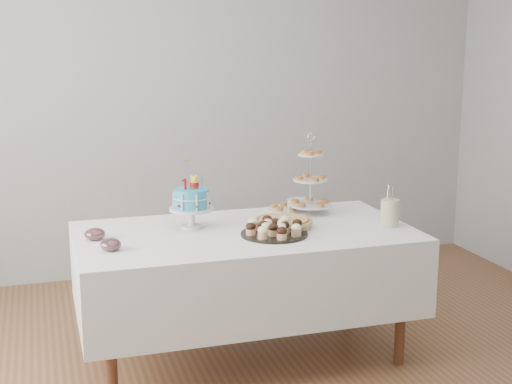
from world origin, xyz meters
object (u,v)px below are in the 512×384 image
object	(u,v)px
cupcake_tray	(274,228)
jam_bowl_a	(111,245)
jam_bowl_b	(95,234)
utensil_pitcher	(390,212)
birthday_cake	(192,210)
pie	(283,223)
tiered_stand	(311,180)
pastry_plate	(285,208)
plate_stack	(300,204)
table	(245,268)

from	to	relation	value
cupcake_tray	jam_bowl_a	bearing A→B (deg)	-178.10
jam_bowl_b	utensil_pitcher	size ratio (longest dim) A/B	0.47
birthday_cake	pie	size ratio (longest dim) A/B	1.16
pie	tiered_stand	xyz separation A→B (m)	(0.28, 0.28, 0.18)
birthday_cake	pastry_plate	xyz separation A→B (m)	(0.66, 0.25, -0.09)
birthday_cake	jam_bowl_a	distance (m)	0.60
pie	pastry_plate	world-z (taller)	pie
plate_stack	jam_bowl_a	bearing A→B (deg)	-155.61
cupcake_tray	table	bearing A→B (deg)	131.88
table	plate_stack	xyz separation A→B (m)	(0.49, 0.40, 0.26)
plate_stack	tiered_stand	bearing A→B (deg)	-81.70
jam_bowl_a	utensil_pitcher	bearing A→B (deg)	0.72
birthday_cake	plate_stack	bearing A→B (deg)	13.97
table	pie	world-z (taller)	pie
cupcake_tray	pie	xyz separation A→B (m)	(0.10, 0.13, -0.01)
jam_bowl_a	plate_stack	bearing A→B (deg)	24.39
utensil_pitcher	pastry_plate	bearing A→B (deg)	144.82
pastry_plate	utensil_pitcher	size ratio (longest dim) A/B	0.97
plate_stack	pastry_plate	bearing A→B (deg)	180.00
tiered_stand	pastry_plate	distance (m)	0.27
utensil_pitcher	pie	bearing A→B (deg)	-177.89
pie	jam_bowl_b	world-z (taller)	jam_bowl_b
cupcake_tray	tiered_stand	bearing A→B (deg)	47.53
table	tiered_stand	world-z (taller)	tiered_stand
jam_bowl_b	utensil_pitcher	xyz separation A→B (m)	(1.68, -0.21, 0.05)
table	jam_bowl_b	bearing A→B (deg)	176.27
table	birthday_cake	xyz separation A→B (m)	(-0.28, 0.15, 0.34)
table	pastry_plate	distance (m)	0.61
table	cupcake_tray	bearing A→B (deg)	-48.12
tiered_stand	plate_stack	distance (m)	0.22
jam_bowl_a	jam_bowl_b	distance (m)	0.24
cupcake_tray	utensil_pitcher	size ratio (longest dim) A/B	1.56
cupcake_tray	plate_stack	distance (m)	0.65
utensil_pitcher	cupcake_tray	bearing A→B (deg)	-165.39
tiered_stand	jam_bowl_a	xyz separation A→B (m)	(-1.28, -0.44, -0.18)
jam_bowl_a	tiered_stand	bearing A→B (deg)	19.02
jam_bowl_a	pie	bearing A→B (deg)	9.26
pie	jam_bowl_b	distance (m)	1.07
tiered_stand	pastry_plate	world-z (taller)	tiered_stand
table	birthday_cake	bearing A→B (deg)	152.06
pie	birthday_cake	bearing A→B (deg)	162.85
pie	plate_stack	bearing A→B (deg)	57.90
plate_stack	cupcake_tray	bearing A→B (deg)	-123.40
table	pie	distance (m)	0.35
birthday_cake	jam_bowl_b	size ratio (longest dim) A/B	3.50
pie	cupcake_tray	bearing A→B (deg)	-127.14
pastry_plate	pie	bearing A→B (deg)	-110.79
plate_stack	pastry_plate	xyz separation A→B (m)	(-0.10, 0.00, -0.02)
cupcake_tray	pie	world-z (taller)	cupcake_tray
tiered_stand	jam_bowl_b	world-z (taller)	tiered_stand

